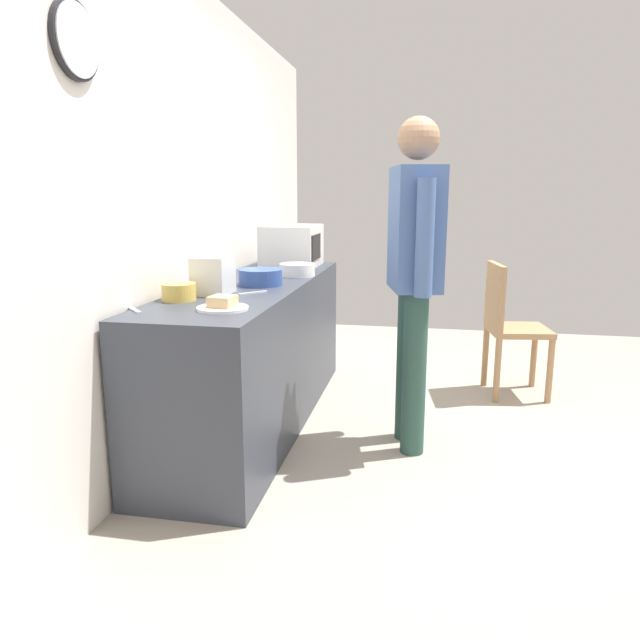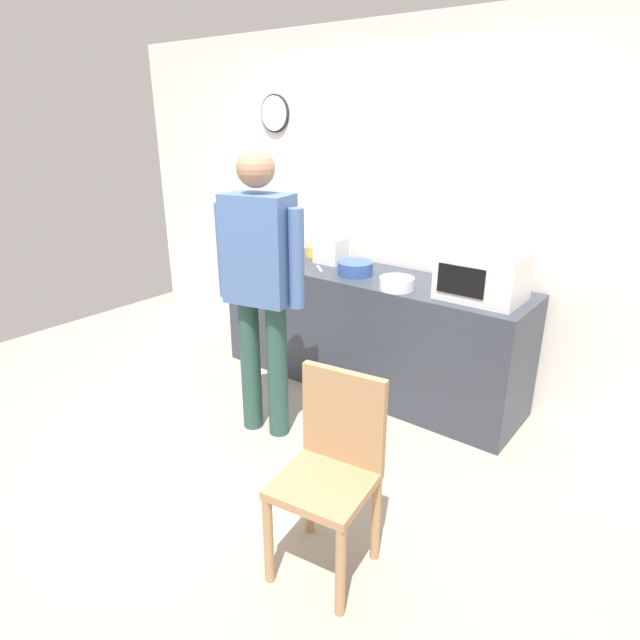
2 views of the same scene
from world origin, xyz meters
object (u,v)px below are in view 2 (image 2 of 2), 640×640
Objects in this scene: sandwich_plate at (273,257)px; fork_utensil at (297,248)px; spoon_utensil at (319,269)px; salad_bowl at (355,268)px; cereal_bowl at (397,283)px; microwave at (483,276)px; toaster at (331,250)px; wooden_chair at (332,465)px; mixing_bowl at (316,251)px; person_standing at (260,277)px.

sandwich_plate is 1.40× the size of fork_utensil.
sandwich_plate is 0.47m from spoon_utensil.
salad_bowl reaches higher than cereal_bowl.
toaster is at bearing 174.39° from microwave.
fork_utensil is at bearing 169.95° from microwave.
toaster is 2.16m from wooden_chair.
spoon_utensil is (-1.23, -0.08, -0.15)m from microwave.
toaster is (-1.27, 0.13, -0.05)m from microwave.
microwave is 2.94× the size of mixing_bowl.
spoon_utensil is 0.89m from person_standing.
spoon_utensil is (0.56, -0.40, 0.00)m from fork_utensil.
microwave is 2.10× the size of sandwich_plate.
cereal_bowl is 0.93m from person_standing.
microwave is 1.64m from wooden_chair.
mixing_bowl is 0.09× the size of person_standing.
person_standing reaches higher than sandwich_plate.
sandwich_plate is 1.18m from cereal_bowl.
wooden_chair is at bearing -41.16° from sandwich_plate.
sandwich_plate is 2.28m from wooden_chair.
mixing_bowl is at bearing 57.28° from sandwich_plate.
salad_bowl reaches higher than sandwich_plate.
mixing_bowl is 1.00× the size of spoon_utensil.
fork_utensil is (-0.09, 0.40, -0.02)m from sandwich_plate.
fork_utensil is at bearing 102.94° from sandwich_plate.
mixing_bowl is 2.36m from wooden_chair.
cereal_bowl is at bearing -20.45° from toaster.
fork_utensil is at bearing 133.57° from wooden_chair.
wooden_chair is (1.78, -1.88, -0.37)m from fork_utensil.
mixing_bowl reaches higher than sandwich_plate.
person_standing is (0.67, -0.85, 0.15)m from sandwich_plate.
salad_bowl is at bearing -177.89° from microwave.
fork_utensil is (-0.28, 0.10, -0.04)m from mixing_bowl.
spoon_utensil is at bearing -171.35° from salad_bowl.
toaster is at bearing 102.89° from spoon_utensil.
cereal_bowl is 0.72m from spoon_utensil.
person_standing reaches higher than mixing_bowl.
person_standing is 1.92× the size of wooden_chair.
mixing_bowl is 0.18× the size of wooden_chair.
spoon_utensil is 1.96m from wooden_chair.
salad_bowl is 0.43m from cereal_bowl.
cereal_bowl is 0.81m from toaster.
person_standing is (-0.50, -0.77, 0.13)m from cereal_bowl.
wooden_chair is at bearing -31.91° from person_standing.
microwave is 0.55m from cereal_bowl.
spoon_utensil is at bearing 129.66° from wooden_chair.
fork_utensil is (-1.78, 0.32, -0.15)m from microwave.
sandwich_plate is 1.40× the size of spoon_utensil.
fork_utensil is (-0.85, 0.35, -0.04)m from salad_bowl.
cereal_bowl is 1.35m from fork_utensil.
person_standing reaches higher than microwave.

